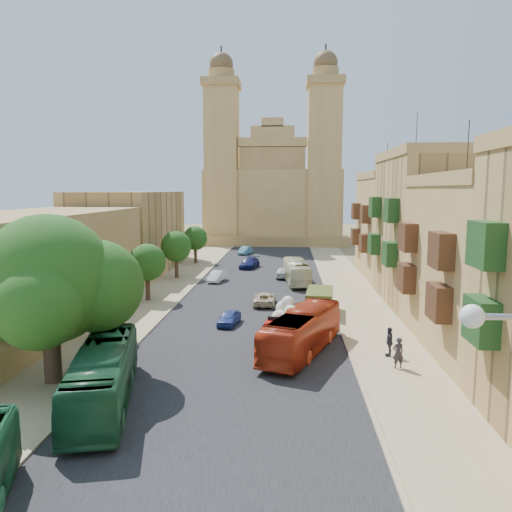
# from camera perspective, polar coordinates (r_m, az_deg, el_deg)

# --- Properties ---
(ground) EXTENTS (260.00, 260.00, 0.00)m
(ground) POSITION_cam_1_polar(r_m,az_deg,el_deg) (23.57, -4.36, -18.26)
(ground) COLOR brown
(road_surface) EXTENTS (14.00, 140.00, 0.01)m
(road_surface) POSITION_cam_1_polar(r_m,az_deg,el_deg) (52.10, 0.29, -3.78)
(road_surface) COLOR black
(road_surface) RESTS_ON ground
(sidewalk_east) EXTENTS (5.00, 140.00, 0.01)m
(sidewalk_east) POSITION_cam_1_polar(r_m,az_deg,el_deg) (52.41, 10.74, -3.85)
(sidewalk_east) COLOR tan
(sidewalk_east) RESTS_ON ground
(sidewalk_west) EXTENTS (5.00, 140.00, 0.01)m
(sidewalk_west) POSITION_cam_1_polar(r_m,az_deg,el_deg) (53.51, -9.94, -3.59)
(sidewalk_west) COLOR tan
(sidewalk_west) RESTS_ON ground
(kerb_east) EXTENTS (0.25, 140.00, 0.12)m
(kerb_east) POSITION_cam_1_polar(r_m,az_deg,el_deg) (52.15, 8.01, -3.78)
(kerb_east) COLOR tan
(kerb_east) RESTS_ON ground
(kerb_west) EXTENTS (0.25, 140.00, 0.12)m
(kerb_west) POSITION_cam_1_polar(r_m,az_deg,el_deg) (52.97, -7.31, -3.59)
(kerb_west) COLOR tan
(kerb_west) RESTS_ON ground
(townhouse_b) EXTENTS (9.00, 14.00, 14.90)m
(townhouse_b) POSITION_cam_1_polar(r_m,az_deg,el_deg) (34.79, 25.42, -0.77)
(townhouse_b) COLOR #AD874E
(townhouse_b) RESTS_ON ground
(townhouse_c) EXTENTS (9.00, 14.00, 17.40)m
(townhouse_c) POSITION_cam_1_polar(r_m,az_deg,el_deg) (47.88, 19.37, 3.13)
(townhouse_c) COLOR tan
(townhouse_c) RESTS_ON ground
(townhouse_d) EXTENTS (9.00, 14.00, 15.90)m
(townhouse_d) POSITION_cam_1_polar(r_m,az_deg,el_deg) (61.49, 15.85, 3.46)
(townhouse_d) COLOR #AD874E
(townhouse_d) RESTS_ON ground
(west_wall) EXTENTS (1.00, 40.00, 1.80)m
(west_wall) POSITION_cam_1_polar(r_m,az_deg,el_deg) (44.84, -16.73, -4.80)
(west_wall) COLOR #AD874E
(west_wall) RESTS_ON ground
(west_building_low) EXTENTS (10.00, 28.00, 8.40)m
(west_building_low) POSITION_cam_1_polar(r_m,az_deg,el_deg) (44.74, -24.41, -0.90)
(west_building_low) COLOR olive
(west_building_low) RESTS_ON ground
(west_building_mid) EXTENTS (10.00, 22.00, 10.00)m
(west_building_mid) POSITION_cam_1_polar(r_m,az_deg,el_deg) (68.53, -14.20, 2.94)
(west_building_mid) COLOR tan
(west_building_mid) RESTS_ON ground
(church) EXTENTS (28.00, 22.50, 36.30)m
(church) POSITION_cam_1_polar(r_m,az_deg,el_deg) (99.66, 2.00, 7.14)
(church) COLOR #AD874E
(church) RESTS_ON ground
(ficus_tree) EXTENTS (9.05, 8.33, 9.05)m
(ficus_tree) POSITION_cam_1_polar(r_m,az_deg,el_deg) (28.38, -22.49, -2.97)
(ficus_tree) COLOR #3C2A1E
(ficus_tree) RESTS_ON ground
(street_tree_a) EXTENTS (3.11, 3.11, 4.78)m
(street_tree_a) POSITION_cam_1_polar(r_m,az_deg,el_deg) (36.19, -17.57, -4.05)
(street_tree_a) COLOR #3C2A1E
(street_tree_a) RESTS_ON ground
(street_tree_b) EXTENTS (3.47, 3.47, 5.33)m
(street_tree_b) POSITION_cam_1_polar(r_m,az_deg,el_deg) (47.33, -12.33, -0.73)
(street_tree_b) COLOR #3C2A1E
(street_tree_b) RESTS_ON ground
(street_tree_c) EXTENTS (3.58, 3.58, 5.50)m
(street_tree_c) POSITION_cam_1_polar(r_m,az_deg,el_deg) (58.84, -9.12, 1.06)
(street_tree_c) COLOR #3C2A1E
(street_tree_c) RESTS_ON ground
(street_tree_d) EXTENTS (3.40, 3.40, 5.23)m
(street_tree_d) POSITION_cam_1_polar(r_m,az_deg,el_deg) (70.55, -6.96, 2.02)
(street_tree_d) COLOR #3C2A1E
(street_tree_d) RESTS_ON ground
(red_truck) EXTENTS (3.09, 5.87, 3.28)m
(red_truck) POSITION_cam_1_polar(r_m,az_deg,el_deg) (32.78, 3.38, -8.05)
(red_truck) COLOR #9D120C
(red_truck) RESTS_ON ground
(olive_pickup) EXTENTS (2.62, 4.99, 1.98)m
(olive_pickup) POSITION_cam_1_polar(r_m,az_deg,el_deg) (42.11, 7.27, -5.24)
(olive_pickup) COLOR #505C22
(olive_pickup) RESTS_ON ground
(bus_green_north) EXTENTS (4.64, 10.57, 2.87)m
(bus_green_north) POSITION_cam_1_polar(r_m,az_deg,el_deg) (25.65, -17.05, -12.90)
(bus_green_north) COLOR #1F5A34
(bus_green_north) RESTS_ON ground
(bus_red_east) EXTENTS (5.62, 10.11, 2.76)m
(bus_red_east) POSITION_cam_1_polar(r_m,az_deg,el_deg) (32.00, 5.31, -8.57)
(bus_red_east) COLOR #BB3417
(bus_red_east) RESTS_ON ground
(bus_cream_east) EXTENTS (3.04, 9.40, 2.57)m
(bus_cream_east) POSITION_cam_1_polar(r_m,az_deg,el_deg) (55.24, 4.66, -1.80)
(bus_cream_east) COLOR beige
(bus_cream_east) RESTS_ON ground
(car_blue_a) EXTENTS (1.82, 3.40, 1.10)m
(car_blue_a) POSITION_cam_1_polar(r_m,az_deg,el_deg) (38.48, -3.08, -7.06)
(car_blue_a) COLOR #2A4096
(car_blue_a) RESTS_ON ground
(car_white_a) EXTENTS (1.85, 3.78, 1.19)m
(car_white_a) POSITION_cam_1_polar(r_m,az_deg,el_deg) (56.23, -4.50, -2.35)
(car_white_a) COLOR white
(car_white_a) RESTS_ON ground
(car_cream) EXTENTS (1.93, 4.13, 1.14)m
(car_cream) POSITION_cam_1_polar(r_m,az_deg,el_deg) (44.87, 1.01, -4.90)
(car_cream) COLOR beige
(car_cream) RESTS_ON ground
(car_dkblue) EXTENTS (2.78, 5.00, 1.37)m
(car_dkblue) POSITION_cam_1_polar(r_m,az_deg,el_deg) (65.81, -0.75, -0.79)
(car_dkblue) COLOR #101850
(car_dkblue) RESTS_ON ground
(car_white_b) EXTENTS (1.69, 3.87, 1.30)m
(car_white_b) POSITION_cam_1_polar(r_m,az_deg,el_deg) (58.55, 3.09, -1.89)
(car_white_b) COLOR silver
(car_white_b) RESTS_ON ground
(car_blue_b) EXTENTS (2.25, 3.98, 1.24)m
(car_blue_b) POSITION_cam_1_polar(r_m,az_deg,el_deg) (79.82, -1.26, 0.63)
(car_blue_b) COLOR #4F90B5
(car_blue_b) RESTS_ON ground
(pedestrian_a) EXTENTS (0.76, 0.60, 1.83)m
(pedestrian_a) POSITION_cam_1_polar(r_m,az_deg,el_deg) (30.46, 15.94, -10.60)
(pedestrian_a) COLOR #29252D
(pedestrian_a) RESTS_ON ground
(pedestrian_c) EXTENTS (0.55, 1.12, 1.85)m
(pedestrian_c) POSITION_cam_1_polar(r_m,az_deg,el_deg) (32.40, 15.00, -9.44)
(pedestrian_c) COLOR #32313A
(pedestrian_c) RESTS_ON ground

